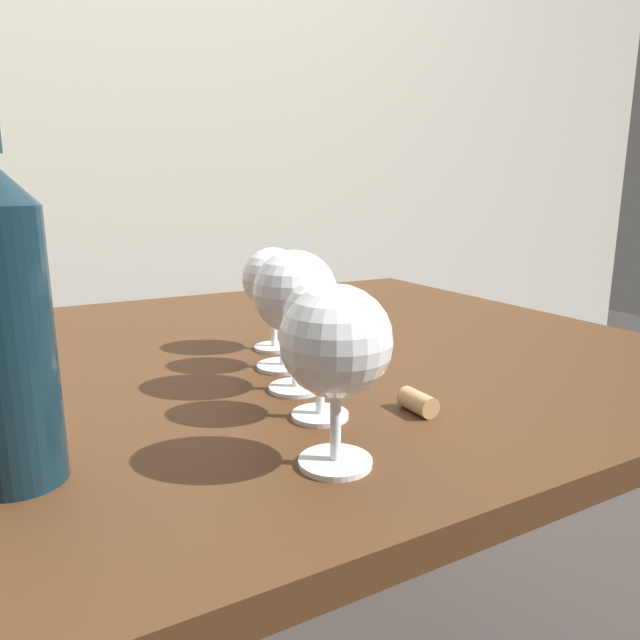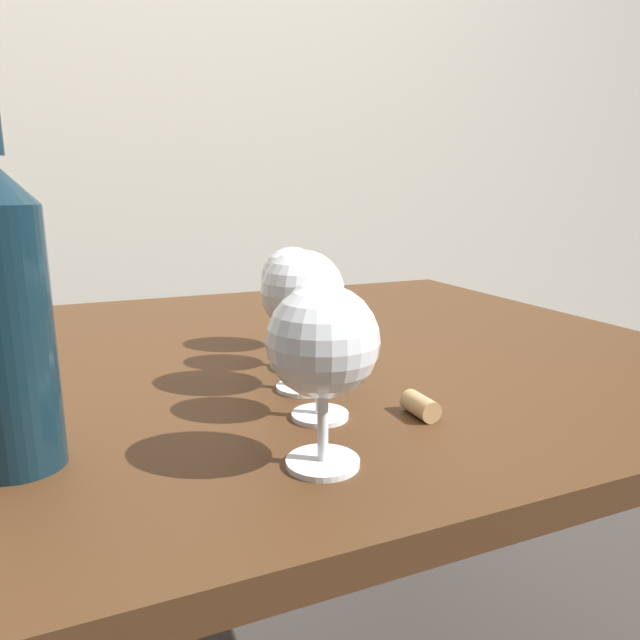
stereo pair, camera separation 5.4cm
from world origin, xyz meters
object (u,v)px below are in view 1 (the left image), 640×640
object	(u,v)px
wine_glass_port	(273,281)
wine_bottle	(2,317)
wine_glass_chardonnay	(282,296)
wine_glass_rose	(320,322)
wine_glass_cabernet	(295,294)
cork	(418,402)
wine_glass_empty	(336,345)

from	to	relation	value
wine_glass_port	wine_bottle	world-z (taller)	wine_bottle
wine_glass_chardonnay	wine_bottle	size ratio (longest dim) A/B	0.42
wine_glass_chardonnay	wine_glass_port	xyz separation A→B (m)	(0.03, 0.09, 0.01)
wine_glass_rose	wine_glass_cabernet	size ratio (longest dim) A/B	0.87
cork	wine_glass_empty	bearing A→B (deg)	-156.29
wine_glass_empty	cork	bearing A→B (deg)	23.71
wine_glass_cabernet	wine_glass_chardonnay	distance (m)	0.09
wine_glass_chardonnay	cork	bearing A→B (deg)	-74.82
wine_glass_empty	wine_glass_cabernet	distance (m)	0.18
wine_glass_empty	wine_bottle	xyz separation A→B (m)	(-0.23, 0.09, 0.03)
wine_glass_chardonnay	cork	size ratio (longest dim) A/B	3.19
wine_bottle	wine_glass_empty	bearing A→B (deg)	-22.73
wine_glass_rose	cork	xyz separation A→B (m)	(0.09, -0.04, -0.09)
wine_glass_rose	wine_glass_port	size ratio (longest dim) A/B	0.96
wine_glass_port	wine_bottle	bearing A→B (deg)	-142.63
wine_glass_chardonnay	wine_glass_port	distance (m)	0.09
wine_glass_port	wine_bottle	distance (m)	0.41
wine_glass_cabernet	wine_bottle	xyz separation A→B (m)	(-0.28, -0.08, 0.02)
wine_glass_empty	wine_glass_chardonnay	distance (m)	0.27
wine_glass_cabernet	wine_bottle	distance (m)	0.29
wine_glass_empty	wine_glass_port	xyz separation A→B (m)	(0.10, 0.34, -0.00)
wine_glass_rose	cork	distance (m)	0.13
wine_bottle	cork	distance (m)	0.38
wine_glass_cabernet	wine_glass_port	distance (m)	0.18
wine_glass_empty	wine_bottle	world-z (taller)	wine_bottle
wine_glass_rose	wine_bottle	bearing A→B (deg)	179.78
wine_glass_rose	wine_glass_port	bearing A→B (deg)	75.52
wine_glass_cabernet	cork	world-z (taller)	wine_glass_cabernet
wine_glass_empty	wine_glass_cabernet	xyz separation A→B (m)	(0.05, 0.18, 0.01)
wine_glass_port	cork	size ratio (longest dim) A/B	3.44
wine_glass_chardonnay	wine_bottle	distance (m)	0.35
wine_glass_rose	wine_glass_port	xyz separation A→B (m)	(0.06, 0.25, 0.00)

